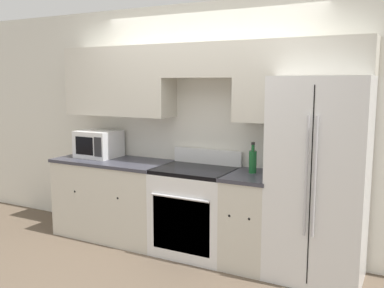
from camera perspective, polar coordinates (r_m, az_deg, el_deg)
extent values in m
plane|color=brown|center=(4.40, -1.96, -15.48)|extent=(12.00, 12.00, 0.00)
cube|color=silver|center=(4.64, 2.02, 2.42)|extent=(8.00, 0.06, 2.60)
cube|color=beige|center=(4.98, -9.68, 8.20)|extent=(1.32, 0.33, 0.77)
cube|color=beige|center=(4.43, 1.38, 11.06)|extent=(0.79, 0.33, 0.35)
cube|color=beige|center=(4.07, 14.47, 8.06)|extent=(1.25, 0.33, 0.77)
cube|color=beige|center=(5.04, -10.39, -7.29)|extent=(1.32, 0.62, 0.86)
cube|color=#383842|center=(4.94, -10.52, -2.27)|extent=(1.35, 0.64, 0.03)
sphere|color=black|center=(4.98, -15.33, -6.12)|extent=(0.03, 0.03, 0.03)
sphere|color=black|center=(4.60, -9.85, -7.13)|extent=(0.03, 0.03, 0.03)
cube|color=beige|center=(4.26, 7.82, -10.18)|extent=(0.43, 0.62, 0.86)
cube|color=#383842|center=(4.14, 7.94, -4.27)|extent=(0.45, 0.64, 0.03)
sphere|color=black|center=(3.98, 5.01, -9.50)|extent=(0.03, 0.03, 0.03)
sphere|color=black|center=(3.91, 7.64, -9.86)|extent=(0.03, 0.03, 0.03)
cube|color=white|center=(4.49, 0.42, -9.15)|extent=(0.79, 0.62, 0.86)
cube|color=black|center=(4.25, -1.50, -10.79)|extent=(0.63, 0.01, 0.55)
cube|color=black|center=(4.38, 0.43, -3.53)|extent=(0.79, 0.62, 0.04)
cube|color=white|center=(4.60, 2.04, -1.68)|extent=(0.79, 0.04, 0.16)
cylinder|color=silver|center=(4.14, -1.70, -7.19)|extent=(0.63, 0.02, 0.02)
cube|color=white|center=(4.03, 16.69, -4.42)|extent=(0.82, 0.75, 1.82)
cube|color=black|center=(3.67, 15.54, -5.59)|extent=(0.01, 0.01, 1.68)
cylinder|color=#B7B7BC|center=(3.64, 14.97, -4.23)|extent=(0.02, 0.02, 1.00)
cylinder|color=#B7B7BC|center=(3.62, 16.05, -4.32)|extent=(0.02, 0.02, 1.00)
cube|color=white|center=(5.13, -12.32, 0.03)|extent=(0.45, 0.40, 0.31)
cube|color=black|center=(5.01, -14.19, -0.24)|extent=(0.25, 0.01, 0.20)
cube|color=#262628|center=(4.88, -12.46, -0.40)|extent=(0.10, 0.01, 0.22)
cylinder|color=#195928|center=(4.18, 8.10, -2.38)|extent=(0.07, 0.07, 0.22)
cylinder|color=#195928|center=(4.16, 8.14, -0.50)|extent=(0.03, 0.03, 0.06)
cylinder|color=black|center=(4.15, 8.15, 0.07)|extent=(0.04, 0.04, 0.02)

